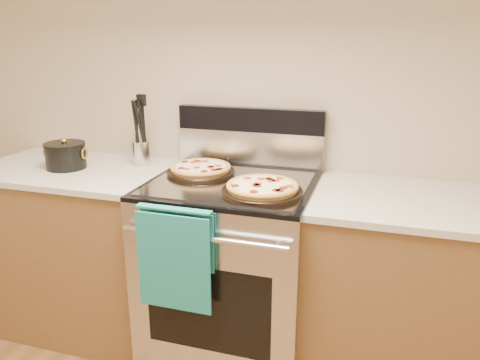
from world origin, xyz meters
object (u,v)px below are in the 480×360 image
(saucepan, at_px, (66,157))
(pepperoni_pizza_front, at_px, (262,188))
(utensil_crock, at_px, (141,153))
(pepperoni_pizza_back, at_px, (201,169))
(range_body, at_px, (232,273))

(saucepan, bearing_deg, pepperoni_pizza_front, -7.36)
(utensil_crock, distance_m, saucepan, 0.38)
(pepperoni_pizza_front, relative_size, utensil_crock, 2.67)
(pepperoni_pizza_front, height_order, utensil_crock, utensil_crock)
(pepperoni_pizza_front, bearing_deg, saucepan, 172.64)
(pepperoni_pizza_back, height_order, saucepan, saucepan)
(pepperoni_pizza_front, bearing_deg, utensil_crock, 156.68)
(pepperoni_pizza_back, bearing_deg, saucepan, -175.23)
(utensil_crock, bearing_deg, pepperoni_pizza_back, -17.50)
(pepperoni_pizza_back, distance_m, utensil_crock, 0.41)
(utensil_crock, bearing_deg, saucepan, -151.50)
(range_body, relative_size, pepperoni_pizza_front, 2.63)
(range_body, height_order, saucepan, saucepan)
(range_body, height_order, utensil_crock, utensil_crock)
(range_body, relative_size, saucepan, 4.50)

